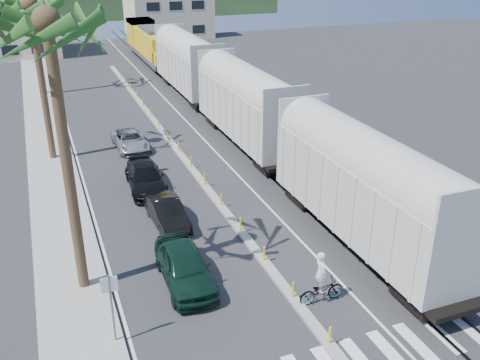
# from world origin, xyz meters

# --- Properties ---
(ground) EXTENTS (140.00, 140.00, 0.00)m
(ground) POSITION_xyz_m (0.00, 0.00, 0.00)
(ground) COLOR #28282B
(ground) RESTS_ON ground
(sidewalk) EXTENTS (3.00, 90.00, 0.15)m
(sidewalk) POSITION_xyz_m (-8.50, 25.00, 0.07)
(sidewalk) COLOR gray
(sidewalk) RESTS_ON ground
(rails) EXTENTS (1.56, 100.00, 0.06)m
(rails) POSITION_xyz_m (5.00, 28.00, 0.03)
(rails) COLOR black
(rails) RESTS_ON ground
(median) EXTENTS (0.45, 60.00, 0.85)m
(median) POSITION_xyz_m (0.00, 19.96, 0.09)
(median) COLOR gray
(median) RESTS_ON ground
(lane_markings) EXTENTS (9.42, 90.00, 0.01)m
(lane_markings) POSITION_xyz_m (-2.15, 25.00, 0.00)
(lane_markings) COLOR silver
(lane_markings) RESTS_ON ground
(freight_train) EXTENTS (3.00, 60.94, 5.85)m
(freight_train) POSITION_xyz_m (5.00, 25.52, 2.91)
(freight_train) COLOR #B5B3A6
(freight_train) RESTS_ON ground
(street_sign) EXTENTS (0.60, 0.08, 3.00)m
(street_sign) POSITION_xyz_m (-7.30, 2.00, 1.97)
(street_sign) COLOR slate
(street_sign) RESTS_ON ground
(buildings) EXTENTS (38.00, 27.00, 10.00)m
(buildings) POSITION_xyz_m (-6.41, 71.66, 4.36)
(buildings) COLOR #C0B699
(buildings) RESTS_ON ground
(car_lead) EXTENTS (2.16, 4.97, 1.67)m
(car_lead) POSITION_xyz_m (-3.83, 4.80, 0.83)
(car_lead) COLOR black
(car_lead) RESTS_ON ground
(car_second) EXTENTS (1.87, 4.35, 1.39)m
(car_second) POSITION_xyz_m (-3.28, 10.20, 0.69)
(car_second) COLOR black
(car_second) RESTS_ON ground
(car_third) EXTENTS (2.55, 5.26, 1.47)m
(car_third) POSITION_xyz_m (-3.39, 15.00, 0.73)
(car_third) COLOR black
(car_third) RESTS_ON ground
(car_rear) EXTENTS (2.35, 4.66, 1.26)m
(car_rear) POSITION_xyz_m (-2.98, 22.15, 0.63)
(car_rear) COLOR #A6A8AB
(car_rear) RESTS_ON ground
(cyclist) EXTENTS (0.82, 2.01, 2.37)m
(cyclist) POSITION_xyz_m (1.01, 1.48, 0.77)
(cyclist) COLOR #9EA0A5
(cyclist) RESTS_ON ground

